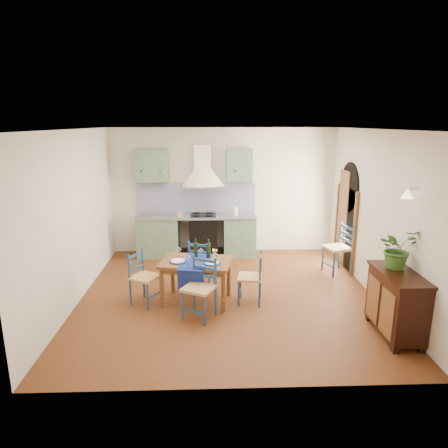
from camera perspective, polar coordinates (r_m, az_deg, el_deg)
The scene contains 13 objects.
floor at distance 7.02m, azimuth 0.57°, elevation -10.12°, with size 5.00×5.00×0.00m, color #4D2510.
back_wall at distance 8.87m, azimuth -3.11°, elevation 2.23°, with size 5.00×0.96×2.80m.
right_wall at distance 7.39m, azimuth 20.21°, elevation 1.18°, with size 0.26×5.00×2.80m.
left_wall at distance 6.92m, azimuth -20.56°, elevation 0.83°, with size 0.04×5.00×2.80m, color beige.
ceiling at distance 6.39m, azimuth 0.63°, elevation 13.42°, with size 5.00×5.00×0.01m, color silver.
dining_table at distance 6.56m, azimuth -3.97°, elevation -5.96°, with size 1.24×0.97×1.03m.
chair_near at distance 6.11m, azimuth -3.44°, elevation -9.08°, with size 0.59×0.59×0.93m.
chair_far at distance 7.15m, azimuth -3.21°, elevation -5.61°, with size 0.52×0.52×0.91m.
chair_left at distance 6.70m, azimuth -11.42°, elevation -7.48°, with size 0.55×0.55×0.87m.
chair_right at distance 6.62m, azimuth 3.99°, elevation -7.65°, with size 0.45×0.45×0.84m.
chair_spare at distance 8.17m, azimuth 16.11°, elevation -3.33°, with size 0.57×0.57×0.98m.
sideboard at distance 6.08m, azimuth 23.39°, elevation -10.14°, with size 0.50×1.05×0.94m.
potted_plant at distance 6.00m, azimuth 23.53°, elevation -3.22°, with size 0.51×0.45×0.57m, color #305820.
Camera 1 is at (-0.29, -6.38, 2.91)m, focal length 32.00 mm.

